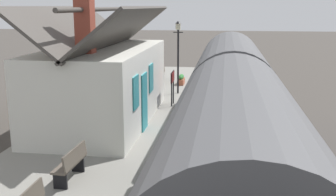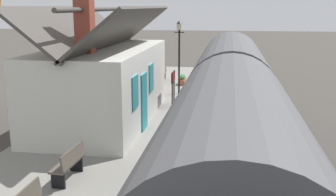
# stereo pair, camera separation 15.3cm
# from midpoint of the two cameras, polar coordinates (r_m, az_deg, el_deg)

# --- Properties ---
(ground_plane) EXTENTS (160.00, 160.00, 0.00)m
(ground_plane) POSITION_cam_midpoint_polar(r_m,az_deg,el_deg) (15.29, 4.81, -8.31)
(ground_plane) COLOR #423D38
(platform) EXTENTS (32.00, 5.21, 1.00)m
(platform) POSITION_cam_midpoint_polar(r_m,az_deg,el_deg) (15.72, -8.46, -5.89)
(platform) COLOR gray
(platform) RESTS_ON ground
(platform_edge_coping) EXTENTS (32.00, 0.36, 0.02)m
(platform_edge_coping) POSITION_cam_midpoint_polar(r_m,az_deg,el_deg) (15.07, 0.39, -4.54)
(platform_edge_coping) COLOR beige
(platform_edge_coping) RESTS_ON platform
(rail_near) EXTENTS (52.00, 0.08, 0.14)m
(rail_near) POSITION_cam_midpoint_polar(r_m,az_deg,el_deg) (15.28, 10.96, -8.25)
(rail_near) COLOR gray
(rail_near) RESTS_ON ground
(rail_far) EXTENTS (52.00, 0.08, 0.14)m
(rail_far) POSITION_cam_midpoint_polar(r_m,az_deg,el_deg) (15.26, 5.50, -8.09)
(rail_far) COLOR gray
(rail_far) RESTS_ON ground
(train) EXTENTS (25.03, 2.73, 4.32)m
(train) POSITION_cam_midpoint_polar(r_m,az_deg,el_deg) (7.92, 8.68, -11.82)
(train) COLOR black
(train) RESTS_ON ground
(station_building) EXTENTS (8.43, 3.89, 5.62)m
(station_building) POSITION_cam_midpoint_polar(r_m,az_deg,el_deg) (16.23, -9.33, 2.30)
(station_building) COLOR silver
(station_building) RESTS_ON platform
(bench_mid_platform) EXTENTS (1.41, 0.48, 0.88)m
(bench_mid_platform) POSITION_cam_midpoint_polar(r_m,az_deg,el_deg) (25.03, -1.16, 3.53)
(bench_mid_platform) COLOR brown
(bench_mid_platform) RESTS_ON platform
(bench_by_lamp) EXTENTS (1.42, 0.49, 0.88)m
(bench_by_lamp) POSITION_cam_midpoint_polar(r_m,az_deg,el_deg) (11.10, -13.78, -8.83)
(bench_by_lamp) COLOR brown
(bench_by_lamp) RESTS_ON platform
(planter_corner_building) EXTENTS (0.62, 0.62, 0.90)m
(planter_corner_building) POSITION_cam_midpoint_polar(r_m,az_deg,el_deg) (24.91, -2.65, 3.44)
(planter_corner_building) COLOR gray
(planter_corner_building) RESTS_ON platform
(planter_by_door) EXTENTS (1.02, 0.32, 0.58)m
(planter_by_door) POSITION_cam_midpoint_polar(r_m,az_deg,el_deg) (23.92, 1.69, 2.61)
(planter_by_door) COLOR #9E5138
(planter_by_door) RESTS_ON platform
(lamp_post_platform) EXTENTS (0.32, 0.50, 3.76)m
(lamp_post_platform) POSITION_cam_midpoint_polar(r_m,az_deg,el_deg) (21.06, 1.22, 7.66)
(lamp_post_platform) COLOR black
(lamp_post_platform) RESTS_ON platform
(station_sign_board) EXTENTS (0.96, 0.06, 1.57)m
(station_sign_board) POSITION_cam_midpoint_polar(r_m,az_deg,el_deg) (18.67, 0.40, 2.57)
(station_sign_board) COLOR black
(station_sign_board) RESTS_ON platform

